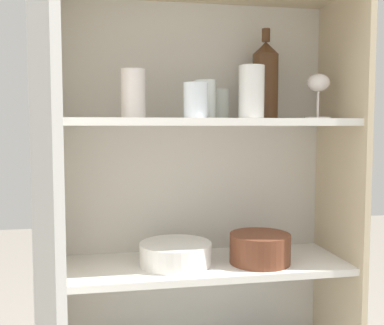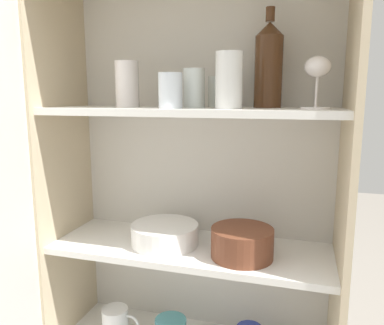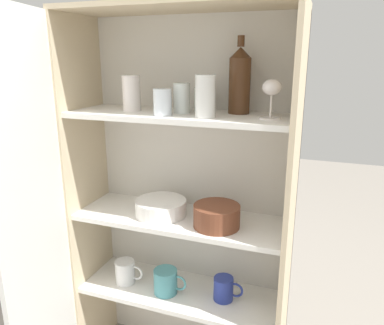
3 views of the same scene
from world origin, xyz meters
The scene contains 15 objects.
cupboard_back_panel centered at (0.00, 0.29, 0.75)m, with size 0.87×0.02×1.50m, color silver.
cupboard_side_left centered at (-0.43, 0.14, 0.75)m, with size 0.02×0.32×1.50m, color #CCB793.
cupboard_side_right centered at (0.43, 0.14, 0.75)m, with size 0.02×0.32×1.50m, color #CCB793.
shelf_board_middle centered at (0.00, 0.14, 0.72)m, with size 0.84×0.28×0.02m, color white.
shelf_board_upper centered at (0.00, 0.14, 1.13)m, with size 0.84×0.28×0.02m, color white.
tumbler_glass_0 centered at (-0.19, 0.14, 1.21)m, with size 0.07×0.07×0.13m.
tumbler_glass_1 centered at (0.07, 0.22, 1.19)m, with size 0.06×0.06×0.09m.
tumbler_glass_2 centered at (0.01, 0.15, 1.20)m, with size 0.06×0.06×0.11m.
tumbler_glass_3 centered at (0.12, 0.08, 1.22)m, with size 0.07×0.07×0.14m.
tumbler_glass_4 centered at (-0.03, 0.07, 1.19)m, with size 0.06×0.06×0.09m.
wine_glass_0 centered at (0.34, 0.12, 1.24)m, with size 0.08×0.08×0.13m.
wine_bottle centered at (0.21, 0.21, 1.26)m, with size 0.08×0.08×0.27m.
plate_stack_white centered at (-0.08, 0.13, 0.76)m, with size 0.21×0.21×0.06m.
mixing_bowl_large centered at (0.16, 0.11, 0.77)m, with size 0.18×0.18×0.08m.
coffee_mug_extra_1 centered at (-0.25, 0.12, 0.44)m, with size 0.13×0.09×0.10m.
Camera 2 is at (0.31, -0.89, 1.18)m, focal length 35.00 mm.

